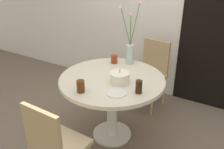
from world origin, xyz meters
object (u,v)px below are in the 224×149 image
object	(u,v)px
drink_glass_1	(114,59)
drink_glass_2	(81,86)
chair_left_flank	(54,144)
side_plate	(116,93)
flower_vase	(130,48)
chair_right_flank	(151,70)
drink_glass_0	(139,87)
birthday_cake	(120,77)

from	to	relation	value
drink_glass_1	drink_glass_2	xyz separation A→B (m)	(0.08, -0.77, 0.01)
chair_left_flank	drink_glass_2	distance (m)	0.58
chair_left_flank	side_plate	size ratio (longest dim) A/B	4.77
chair_left_flank	flower_vase	world-z (taller)	flower_vase
chair_left_flank	drink_glass_1	world-z (taller)	chair_left_flank
chair_right_flank	drink_glass_0	bearing A→B (deg)	-68.51
chair_left_flank	side_plate	bearing A→B (deg)	-108.33
birthday_cake	drink_glass_2	size ratio (longest dim) A/B	1.74
chair_right_flank	chair_left_flank	bearing A→B (deg)	-87.81
chair_right_flank	drink_glass_2	distance (m)	1.34
flower_vase	drink_glass_1	distance (m)	0.24
drink_glass_0	side_plate	bearing A→B (deg)	-146.51
drink_glass_0	chair_left_flank	bearing A→B (deg)	-118.73
chair_right_flank	flower_vase	xyz separation A→B (m)	(-0.12, -0.43, 0.43)
drink_glass_0	drink_glass_2	bearing A→B (deg)	-151.63
drink_glass_0	drink_glass_1	distance (m)	0.75
drink_glass_0	drink_glass_1	xyz separation A→B (m)	(-0.56, 0.50, -0.01)
chair_right_flank	drink_glass_2	bearing A→B (deg)	-92.58
side_plate	drink_glass_0	distance (m)	0.22
chair_right_flank	flower_vase	bearing A→B (deg)	-98.90
chair_right_flank	drink_glass_1	size ratio (longest dim) A/B	9.10
chair_right_flank	drink_glass_0	distance (m)	1.11
chair_right_flank	side_plate	distance (m)	1.18
chair_right_flank	chair_left_flank	size ratio (longest dim) A/B	1.00
chair_left_flank	drink_glass_0	distance (m)	0.91
chair_left_flank	chair_right_flank	bearing A→B (deg)	-92.19
birthday_cake	drink_glass_1	xyz separation A→B (m)	(-0.30, 0.40, -0.00)
side_plate	chair_left_flank	bearing A→B (deg)	-110.43
drink_glass_2	flower_vase	bearing A→B (deg)	84.22
side_plate	drink_glass_2	xyz separation A→B (m)	(-0.31, -0.15, 0.05)
flower_vase	chair_right_flank	bearing A→B (deg)	74.62
drink_glass_1	drink_glass_0	bearing A→B (deg)	-42.00
chair_right_flank	chair_left_flank	distance (m)	1.79
chair_right_flank	birthday_cake	world-z (taller)	chair_right_flank
drink_glass_0	drink_glass_2	world-z (taller)	drink_glass_0
birthday_cake	drink_glass_0	size ratio (longest dim) A/B	1.58
chair_left_flank	birthday_cake	world-z (taller)	chair_left_flank
chair_right_flank	drink_glass_1	world-z (taller)	chair_right_flank
flower_vase	drink_glass_2	world-z (taller)	flower_vase
birthday_cake	flower_vase	xyz separation A→B (m)	(-0.14, 0.50, 0.13)
side_plate	chair_right_flank	bearing A→B (deg)	95.09
chair_left_flank	drink_glass_2	bearing A→B (deg)	-79.42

